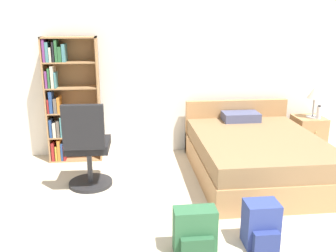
{
  "coord_description": "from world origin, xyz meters",
  "views": [
    {
      "loc": [
        -0.89,
        -2.05,
        1.91
      ],
      "look_at": [
        -0.44,
        1.98,
        0.73
      ],
      "focal_mm": 40.0,
      "sensor_mm": 36.0,
      "label": 1
    }
  ],
  "objects_px": {
    "office_chair": "(87,148)",
    "bed": "(255,154)",
    "backpack_blue": "(261,225)",
    "bookshelf": "(66,100)",
    "water_bottle": "(319,112)",
    "nightstand": "(308,135)",
    "backpack_green": "(195,232)",
    "table_lamp": "(315,94)"
  },
  "relations": [
    {
      "from": "bed",
      "to": "office_chair",
      "type": "bearing_deg",
      "value": -175.21
    },
    {
      "from": "bed",
      "to": "table_lamp",
      "type": "bearing_deg",
      "value": 32.41
    },
    {
      "from": "bookshelf",
      "to": "nightstand",
      "type": "distance_m",
      "value": 3.47
    },
    {
      "from": "nightstand",
      "to": "backpack_green",
      "type": "relative_size",
      "value": 1.35
    },
    {
      "from": "table_lamp",
      "to": "backpack_green",
      "type": "bearing_deg",
      "value": -133.58
    },
    {
      "from": "office_chair",
      "to": "backpack_blue",
      "type": "height_order",
      "value": "office_chair"
    },
    {
      "from": "office_chair",
      "to": "table_lamp",
      "type": "height_order",
      "value": "office_chair"
    },
    {
      "from": "nightstand",
      "to": "backpack_blue",
      "type": "distance_m",
      "value": 2.65
    },
    {
      "from": "office_chair",
      "to": "bed",
      "type": "bearing_deg",
      "value": 4.79
    },
    {
      "from": "office_chair",
      "to": "water_bottle",
      "type": "distance_m",
      "value": 3.23
    },
    {
      "from": "bookshelf",
      "to": "office_chair",
      "type": "bearing_deg",
      "value": -70.49
    },
    {
      "from": "office_chair",
      "to": "backpack_blue",
      "type": "xyz_separation_m",
      "value": [
        1.58,
        -1.32,
        -0.3
      ]
    },
    {
      "from": "nightstand",
      "to": "table_lamp",
      "type": "xyz_separation_m",
      "value": [
        0.03,
        -0.03,
        0.61
      ]
    },
    {
      "from": "table_lamp",
      "to": "office_chair",
      "type": "bearing_deg",
      "value": -164.76
    },
    {
      "from": "nightstand",
      "to": "backpack_green",
      "type": "xyz_separation_m",
      "value": [
        -2.07,
        -2.23,
        -0.08
      ]
    },
    {
      "from": "water_bottle",
      "to": "backpack_blue",
      "type": "relative_size",
      "value": 0.49
    },
    {
      "from": "backpack_blue",
      "to": "office_chair",
      "type": "bearing_deg",
      "value": 140.13
    },
    {
      "from": "office_chair",
      "to": "nightstand",
      "type": "xyz_separation_m",
      "value": [
        3.07,
        0.87,
        -0.22
      ]
    },
    {
      "from": "bookshelf",
      "to": "backpack_blue",
      "type": "height_order",
      "value": "bookshelf"
    },
    {
      "from": "bed",
      "to": "backpack_blue",
      "type": "bearing_deg",
      "value": -106.88
    },
    {
      "from": "bed",
      "to": "water_bottle",
      "type": "xyz_separation_m",
      "value": [
        1.11,
        0.6,
        0.36
      ]
    },
    {
      "from": "bed",
      "to": "office_chair",
      "type": "height_order",
      "value": "office_chair"
    },
    {
      "from": "water_bottle",
      "to": "backpack_blue",
      "type": "height_order",
      "value": "water_bottle"
    },
    {
      "from": "bed",
      "to": "water_bottle",
      "type": "distance_m",
      "value": 1.31
    },
    {
      "from": "backpack_green",
      "to": "bed",
      "type": "bearing_deg",
      "value": 55.86
    },
    {
      "from": "bed",
      "to": "water_bottle",
      "type": "bearing_deg",
      "value": 28.3
    },
    {
      "from": "bed",
      "to": "water_bottle",
      "type": "relative_size",
      "value": 10.04
    },
    {
      "from": "table_lamp",
      "to": "backpack_blue",
      "type": "relative_size",
      "value": 1.14
    },
    {
      "from": "office_chair",
      "to": "nightstand",
      "type": "bearing_deg",
      "value": 15.86
    },
    {
      "from": "bed",
      "to": "office_chair",
      "type": "xyz_separation_m",
      "value": [
        -2.03,
        -0.17,
        0.22
      ]
    },
    {
      "from": "nightstand",
      "to": "backpack_blue",
      "type": "xyz_separation_m",
      "value": [
        -1.48,
        -2.19,
        -0.08
      ]
    },
    {
      "from": "bookshelf",
      "to": "bed",
      "type": "xyz_separation_m",
      "value": [
        2.38,
        -0.82,
        -0.58
      ]
    },
    {
      "from": "bookshelf",
      "to": "water_bottle",
      "type": "xyz_separation_m",
      "value": [
        3.49,
        -0.22,
        -0.21
      ]
    },
    {
      "from": "bookshelf",
      "to": "bed",
      "type": "distance_m",
      "value": 2.59
    },
    {
      "from": "nightstand",
      "to": "water_bottle",
      "type": "distance_m",
      "value": 0.38
    },
    {
      "from": "office_chair",
      "to": "backpack_blue",
      "type": "bearing_deg",
      "value": -39.87
    },
    {
      "from": "bookshelf",
      "to": "water_bottle",
      "type": "distance_m",
      "value": 3.5
    },
    {
      "from": "bed",
      "to": "backpack_blue",
      "type": "height_order",
      "value": "bed"
    },
    {
      "from": "bed",
      "to": "backpack_green",
      "type": "distance_m",
      "value": 1.85
    },
    {
      "from": "bookshelf",
      "to": "office_chair",
      "type": "distance_m",
      "value": 1.11
    },
    {
      "from": "backpack_blue",
      "to": "backpack_green",
      "type": "xyz_separation_m",
      "value": [
        -0.59,
        -0.04,
        -0.0
      ]
    },
    {
      "from": "bookshelf",
      "to": "water_bottle",
      "type": "height_order",
      "value": "bookshelf"
    }
  ]
}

